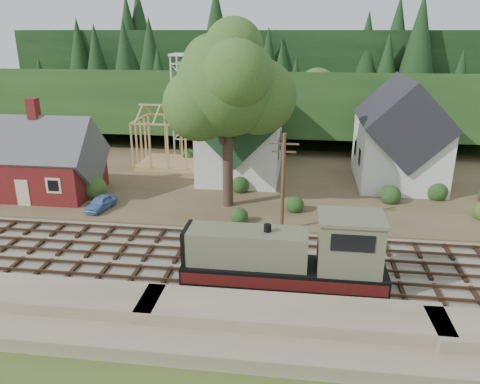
# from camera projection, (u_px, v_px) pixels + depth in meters

# --- Properties ---
(ground) EXTENTS (140.00, 140.00, 0.00)m
(ground) POSITION_uv_depth(u_px,v_px,m) (178.00, 258.00, 32.79)
(ground) COLOR #384C1E
(ground) RESTS_ON ground
(embankment) EXTENTS (64.00, 5.00, 1.60)m
(embankment) POSITION_uv_depth(u_px,v_px,m) (137.00, 331.00, 24.84)
(embankment) COLOR #7F7259
(embankment) RESTS_ON ground
(railroad_bed) EXTENTS (64.00, 11.00, 0.16)m
(railroad_bed) POSITION_uv_depth(u_px,v_px,m) (178.00, 257.00, 32.77)
(railroad_bed) COLOR #726B5B
(railroad_bed) RESTS_ON ground
(village_flat) EXTENTS (64.00, 26.00, 0.30)m
(village_flat) POSITION_uv_depth(u_px,v_px,m) (221.00, 179.00, 49.59)
(village_flat) COLOR brown
(village_flat) RESTS_ON ground
(hillside) EXTENTS (70.00, 28.96, 12.74)m
(hillside) POSITION_uv_depth(u_px,v_px,m) (248.00, 133.00, 72.09)
(hillside) COLOR #1E3F19
(hillside) RESTS_ON ground
(ridge) EXTENTS (80.00, 20.00, 12.00)m
(ridge) POSITION_uv_depth(u_px,v_px,m) (258.00, 115.00, 87.06)
(ridge) COLOR black
(ridge) RESTS_ON ground
(depot) EXTENTS (10.80, 7.41, 9.00)m
(depot) POSITION_uv_depth(u_px,v_px,m) (41.00, 163.00, 44.02)
(depot) COLOR #521212
(depot) RESTS_ON village_flat
(church) EXTENTS (8.40, 15.17, 13.00)m
(church) POSITION_uv_depth(u_px,v_px,m) (242.00, 129.00, 49.25)
(church) COLOR silver
(church) RESTS_ON village_flat
(farmhouse) EXTENTS (8.40, 10.80, 10.60)m
(farmhouse) POSITION_uv_depth(u_px,v_px,m) (400.00, 138.00, 46.71)
(farmhouse) COLOR silver
(farmhouse) RESTS_ON village_flat
(timber_frame) EXTENTS (8.20, 6.20, 6.99)m
(timber_frame) POSITION_uv_depth(u_px,v_px,m) (175.00, 140.00, 53.05)
(timber_frame) COLOR tan
(timber_frame) RESTS_ON village_flat
(lattice_tower) EXTENTS (3.20, 3.20, 12.12)m
(lattice_tower) POSITION_uv_depth(u_px,v_px,m) (185.00, 74.00, 56.43)
(lattice_tower) COLOR silver
(lattice_tower) RESTS_ON village_flat
(big_tree) EXTENTS (10.90, 8.40, 14.70)m
(big_tree) POSITION_uv_depth(u_px,v_px,m) (229.00, 93.00, 38.58)
(big_tree) COLOR #38281E
(big_tree) RESTS_ON village_flat
(telegraph_pole_near) EXTENTS (2.20, 0.28, 8.00)m
(telegraph_pole_near) POSITION_uv_depth(u_px,v_px,m) (283.00, 182.00, 35.38)
(telegraph_pole_near) COLOR #4C331E
(telegraph_pole_near) RESTS_ON ground
(locomotive) EXTENTS (12.14, 3.04, 4.85)m
(locomotive) POSITION_uv_depth(u_px,v_px,m) (291.00, 257.00, 28.28)
(locomotive) COLOR black
(locomotive) RESTS_ON railroad_bed
(car_blue) EXTENTS (1.99, 3.71, 1.20)m
(car_blue) POSITION_uv_depth(u_px,v_px,m) (101.00, 203.00, 40.67)
(car_blue) COLOR #5D85C7
(car_blue) RESTS_ON village_flat
(car_red) EXTENTS (4.37, 2.02, 1.21)m
(car_red) POSITION_uv_depth(u_px,v_px,m) (428.00, 178.00, 47.30)
(car_red) COLOR red
(car_red) RESTS_ON village_flat
(patio_set) EXTENTS (2.34, 2.34, 2.60)m
(patio_set) POSITION_uv_depth(u_px,v_px,m) (14.00, 174.00, 43.14)
(patio_set) COLOR silver
(patio_set) RESTS_ON village_flat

